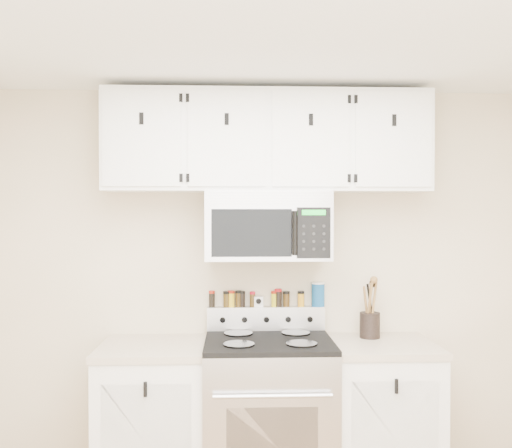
{
  "coord_description": "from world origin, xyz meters",
  "views": [
    {
      "loc": [
        -0.21,
        -1.97,
        1.7
      ],
      "look_at": [
        -0.08,
        1.45,
        1.64
      ],
      "focal_mm": 40.0,
      "sensor_mm": 36.0,
      "label": 1
    }
  ],
  "objects": [
    {
      "name": "back_wall",
      "position": [
        0.0,
        1.75,
        1.25
      ],
      "size": [
        3.5,
        0.01,
        2.5
      ],
      "primitive_type": "cube",
      "color": "#BBAF8C",
      "rests_on": "floor"
    },
    {
      "name": "spice_jar_9",
      "position": [
        0.23,
        1.71,
        1.15
      ],
      "size": [
        0.04,
        0.04,
        0.1
      ],
      "color": "orange",
      "rests_on": "range"
    },
    {
      "name": "spice_jar_5",
      "position": [
        -0.09,
        1.71,
        1.15
      ],
      "size": [
        0.04,
        0.04,
        0.1
      ],
      "color": "#433010",
      "rests_on": "range"
    },
    {
      "name": "spice_jar_1",
      "position": [
        -0.25,
        1.71,
        1.15
      ],
      "size": [
        0.05,
        0.05,
        0.1
      ],
      "color": "#463410",
      "rests_on": "range"
    },
    {
      "name": "spice_jar_7",
      "position": [
        0.08,
        1.71,
        1.16
      ],
      "size": [
        0.05,
        0.05,
        0.11
      ],
      "color": "black",
      "rests_on": "range"
    },
    {
      "name": "spice_jar_8",
      "position": [
        0.13,
        1.71,
        1.15
      ],
      "size": [
        0.04,
        0.04,
        0.1
      ],
      "color": "#452E10",
      "rests_on": "range"
    },
    {
      "name": "utensil_crock",
      "position": [
        0.65,
        1.58,
        1.01
      ],
      "size": [
        0.13,
        0.13,
        0.37
      ],
      "color": "black",
      "rests_on": "base_cabinet_right"
    },
    {
      "name": "spice_jar_6",
      "position": [
        0.05,
        1.71,
        1.15
      ],
      "size": [
        0.04,
        0.04,
        0.1
      ],
      "color": "gold",
      "rests_on": "range"
    },
    {
      "name": "microwave",
      "position": [
        0.0,
        1.55,
        1.63
      ],
      "size": [
        0.76,
        0.44,
        0.42
      ],
      "color": "#9E9EA3",
      "rests_on": "back_wall"
    },
    {
      "name": "spice_jar_0",
      "position": [
        -0.35,
        1.71,
        1.15
      ],
      "size": [
        0.04,
        0.04,
        0.1
      ],
      "color": "black",
      "rests_on": "range"
    },
    {
      "name": "range",
      "position": [
        0.0,
        1.43,
        0.49
      ],
      "size": [
        0.76,
        0.65,
        1.1
      ],
      "color": "#B7B7BA",
      "rests_on": "floor"
    },
    {
      "name": "spice_jar_3",
      "position": [
        -0.18,
        1.71,
        1.15
      ],
      "size": [
        0.04,
        0.04,
        0.11
      ],
      "color": "#3F2C0F",
      "rests_on": "range"
    },
    {
      "name": "base_cabinet_left",
      "position": [
        -0.69,
        1.45,
        0.46
      ],
      "size": [
        0.64,
        0.62,
        0.92
      ],
      "color": "white",
      "rests_on": "floor"
    },
    {
      "name": "upper_cabinets",
      "position": [
        -0.0,
        1.58,
        2.15
      ],
      "size": [
        2.0,
        0.35,
        0.62
      ],
      "color": "white",
      "rests_on": "back_wall"
    },
    {
      "name": "base_cabinet_right",
      "position": [
        0.69,
        1.45,
        0.46
      ],
      "size": [
        0.64,
        0.62,
        0.92
      ],
      "color": "white",
      "rests_on": "floor"
    },
    {
      "name": "salt_canister",
      "position": [
        0.34,
        1.71,
        1.18
      ],
      "size": [
        0.09,
        0.09,
        0.16
      ],
      "color": "#14508C",
      "rests_on": "range"
    },
    {
      "name": "spice_jar_4",
      "position": [
        -0.16,
        1.71,
        1.15
      ],
      "size": [
        0.04,
        0.04,
        0.1
      ],
      "color": "black",
      "rests_on": "range"
    },
    {
      "name": "kitchen_timer",
      "position": [
        -0.05,
        1.71,
        1.13
      ],
      "size": [
        0.06,
        0.05,
        0.07
      ],
      "primitive_type": "cube",
      "rotation": [
        0.0,
        0.0,
        0.07
      ],
      "color": "white",
      "rests_on": "range"
    },
    {
      "name": "spice_jar_2",
      "position": [
        -0.23,
        1.71,
        1.15
      ],
      "size": [
        0.05,
        0.05,
        0.1
      ],
      "color": "gold",
      "rests_on": "range"
    }
  ]
}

